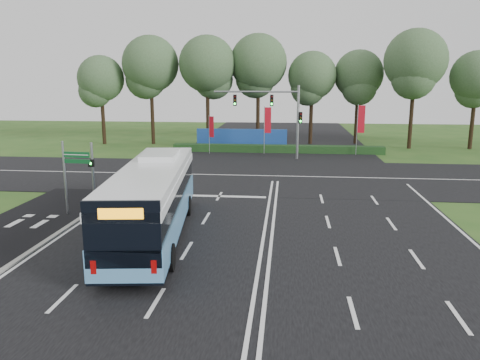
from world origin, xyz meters
name	(u,v)px	position (x,y,z in m)	size (l,w,h in m)	color
ground	(266,221)	(0.00, 0.00, 0.00)	(120.00, 120.00, 0.00)	#29521B
road_main	(266,220)	(0.00, 0.00, 0.02)	(20.00, 120.00, 0.04)	black
road_cross	(273,176)	(0.00, 12.00, 0.03)	(120.00, 14.00, 0.05)	black
bike_path	(16,230)	(-12.50, -3.00, 0.03)	(5.00, 18.00, 0.06)	black
kerb_strip	(62,231)	(-10.10, -3.00, 0.06)	(0.25, 18.00, 0.12)	gray
city_bus	(153,199)	(-5.25, -3.25, 1.89)	(4.30, 13.31, 3.75)	#5795CA
pedestrian_signal	(93,172)	(-10.50, 2.08, 2.11)	(0.34, 0.43, 3.85)	gray
street_sign	(70,169)	(-10.92, 0.08, 2.62)	(1.63, 0.23, 4.18)	gray
banner_flag_left	(211,129)	(-6.73, 22.82, 2.61)	(0.55, 0.26, 3.96)	gray
banner_flag_mid	(267,123)	(-1.08, 23.58, 3.17)	(0.72, 0.08, 4.88)	gray
banner_flag_right	(360,122)	(8.26, 23.60, 3.32)	(0.76, 0.08, 5.13)	gray
traffic_light_gantry	(279,110)	(0.21, 20.50, 4.66)	(8.41, 0.28, 7.00)	gray
hedge	(277,149)	(0.00, 24.50, 0.40)	(22.00, 1.20, 0.80)	#123216
blue_hoarding	(242,139)	(-4.00, 27.00, 1.10)	(10.00, 0.30, 2.20)	#1C4598
eucalyptus_row	(314,67)	(3.84, 30.32, 8.92)	(54.52, 9.65, 12.92)	black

